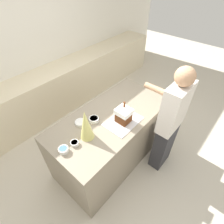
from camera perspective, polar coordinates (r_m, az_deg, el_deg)
name	(u,v)px	position (r m, az deg, el deg)	size (l,w,h in m)	color
ground_plane	(112,156)	(3.01, -0.10, -14.03)	(12.00, 12.00, 0.00)	beige
wall_back	(25,48)	(3.57, -26.53, 18.29)	(8.00, 0.05, 2.60)	white
back_cabinet_block	(48,95)	(3.69, -20.22, 5.38)	(6.00, 0.60, 0.90)	beige
kitchen_island	(112,138)	(2.64, -0.12, -8.47)	(1.76, 0.86, 0.92)	gray
baking_tray	(123,121)	(2.23, 3.66, -3.04)	(0.47, 0.33, 0.01)	silver
gingerbread_house	(124,115)	(2.16, 3.79, -1.00)	(0.17, 0.18, 0.27)	#5B2D14
decorative_tree	(86,125)	(1.94, -8.51, -4.16)	(0.16, 0.16, 0.39)	#DBD675
candy_bowl_near_tray_right	(63,150)	(1.98, -15.56, -11.79)	(0.11, 0.11, 0.05)	white
candy_bowl_near_tray_left	(74,143)	(2.02, -12.16, -9.89)	(0.09, 0.09, 0.04)	white
candy_bowl_beside_tree	(94,119)	(2.23, -5.92, -2.36)	(0.13, 0.13, 0.05)	white
candy_bowl_front_corner	(80,123)	(2.22, -10.25, -3.40)	(0.14, 0.14, 0.04)	silver
person	(170,123)	(2.40, 18.30, -3.55)	(0.44, 0.55, 1.68)	#333338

